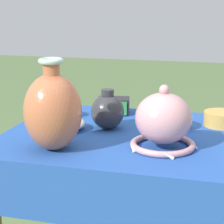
# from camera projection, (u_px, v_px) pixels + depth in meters

# --- Properties ---
(display_table) EXTENTS (0.97, 0.76, 0.68)m
(display_table) POSITION_uv_depth(u_px,v_px,m) (135.00, 154.00, 1.64)
(display_table) COLOR olive
(display_table) RESTS_ON ground_plane
(vase_tall_bulbous) EXTENTS (0.19, 0.19, 0.31)m
(vase_tall_bulbous) POSITION_uv_depth(u_px,v_px,m) (53.00, 111.00, 1.44)
(vase_tall_bulbous) COLOR #BC6642
(vase_tall_bulbous) RESTS_ON display_table
(vase_dome_bell) EXTENTS (0.23, 0.23, 0.22)m
(vase_dome_bell) POSITION_uv_depth(u_px,v_px,m) (163.00, 122.00, 1.46)
(vase_dome_bell) COLOR #D19399
(vase_dome_bell) RESTS_ON display_table
(mosaic_tile_box) EXTENTS (0.15, 0.12, 0.07)m
(mosaic_tile_box) POSITION_uv_depth(u_px,v_px,m) (113.00, 106.00, 1.92)
(mosaic_tile_box) COLOR #232328
(mosaic_tile_box) RESTS_ON display_table
(pot_squat_ochre) EXTENTS (0.14, 0.14, 0.06)m
(pot_squat_ochre) POSITION_uv_depth(u_px,v_px,m) (222.00, 119.00, 1.74)
(pot_squat_ochre) COLOR gold
(pot_squat_ochre) RESTS_ON display_table
(bowl_shallow_porcelain) EXTENTS (0.16, 0.16, 0.08)m
(bowl_shallow_porcelain) POSITION_uv_depth(u_px,v_px,m) (170.00, 119.00, 1.70)
(bowl_shallow_porcelain) COLOR white
(bowl_shallow_porcelain) RESTS_ON display_table
(jar_round_charcoal) EXTENTS (0.13, 0.13, 0.16)m
(jar_round_charcoal) POSITION_uv_depth(u_px,v_px,m) (108.00, 111.00, 1.68)
(jar_round_charcoal) COLOR #2D2D33
(jar_round_charcoal) RESTS_ON display_table
(bowl_shallow_ivory) EXTENTS (0.15, 0.15, 0.05)m
(bowl_shallow_ivory) POSITION_uv_depth(u_px,v_px,m) (65.00, 124.00, 1.68)
(bowl_shallow_ivory) COLOR white
(bowl_shallow_ivory) RESTS_ON display_table
(pot_squat_teal) EXTENTS (0.10, 0.10, 0.05)m
(pot_squat_teal) POSITION_uv_depth(u_px,v_px,m) (65.00, 112.00, 1.87)
(pot_squat_teal) COLOR teal
(pot_squat_teal) RESTS_ON display_table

